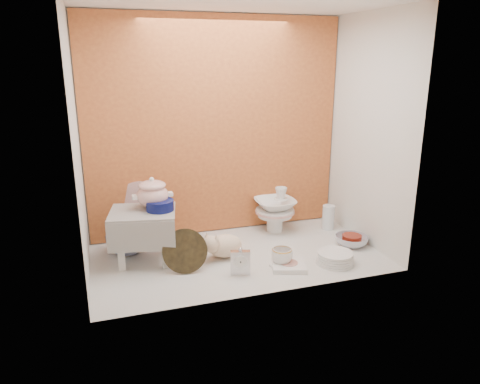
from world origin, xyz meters
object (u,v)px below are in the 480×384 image
object	(u,v)px
floral_platter	(141,212)
mantel_clock	(240,261)
blue_white_vase	(126,232)
plush_pig	(225,245)
gold_rim_teacup	(282,256)
step_stool	(144,236)
porcelain_tower	(275,210)
dinner_plate_stack	(335,258)
crystal_bowl	(352,241)
soup_tureen	(152,192)

from	to	relation	value
floral_platter	mantel_clock	bearing A→B (deg)	-54.89
blue_white_vase	plush_pig	xyz separation A→B (m)	(0.58, -0.28, -0.06)
gold_rim_teacup	step_stool	bearing A→B (deg)	157.65
floral_platter	porcelain_tower	world-z (taller)	floral_platter
dinner_plate_stack	crystal_bowl	size ratio (longest dim) A/B	1.06
floral_platter	porcelain_tower	bearing A→B (deg)	-6.55
floral_platter	crystal_bowl	distance (m)	1.44
floral_platter	blue_white_vase	world-z (taller)	floral_platter
plush_pig	crystal_bowl	bearing A→B (deg)	-2.14
soup_tureen	porcelain_tower	bearing A→B (deg)	11.66
mantel_clock	porcelain_tower	distance (m)	0.74
plush_pig	step_stool	bearing A→B (deg)	171.36
blue_white_vase	plush_pig	bearing A→B (deg)	-25.44
mantel_clock	crystal_bowl	bearing A→B (deg)	26.41
blue_white_vase	gold_rim_teacup	xyz separation A→B (m)	(0.87, -0.49, -0.08)
crystal_bowl	mantel_clock	bearing A→B (deg)	-168.53
step_stool	soup_tureen	size ratio (longest dim) A/B	1.64
porcelain_tower	mantel_clock	bearing A→B (deg)	-127.92
step_stool	dinner_plate_stack	xyz separation A→B (m)	(1.10, -0.39, -0.13)
blue_white_vase	porcelain_tower	xyz separation A→B (m)	(1.05, 0.05, 0.03)
plush_pig	porcelain_tower	bearing A→B (deg)	38.06
floral_platter	plush_pig	distance (m)	0.65
blue_white_vase	crystal_bowl	world-z (taller)	blue_white_vase
porcelain_tower	soup_tureen	bearing A→B (deg)	-168.34
soup_tureen	mantel_clock	bearing A→B (deg)	-42.49
step_stool	mantel_clock	world-z (taller)	step_stool
blue_white_vase	gold_rim_teacup	size ratio (longest dim) A/B	2.17
soup_tureen	plush_pig	size ratio (longest dim) A/B	0.85
blue_white_vase	crystal_bowl	size ratio (longest dim) A/B	1.26
dinner_plate_stack	porcelain_tower	distance (m)	0.65
step_stool	floral_platter	xyz separation A→B (m)	(0.02, 0.33, 0.05)
mantel_clock	gold_rim_teacup	size ratio (longest dim) A/B	1.31
gold_rim_teacup	porcelain_tower	world-z (taller)	porcelain_tower
floral_platter	gold_rim_teacup	bearing A→B (deg)	-40.79
dinner_plate_stack	porcelain_tower	bearing A→B (deg)	103.20
dinner_plate_stack	floral_platter	bearing A→B (deg)	146.04
mantel_clock	porcelain_tower	bearing A→B (deg)	67.02
plush_pig	gold_rim_teacup	size ratio (longest dim) A/B	2.17
crystal_bowl	step_stool	bearing A→B (deg)	172.28
step_stool	porcelain_tower	size ratio (longest dim) A/B	1.18
mantel_clock	gold_rim_teacup	world-z (taller)	mantel_clock
gold_rim_teacup	dinner_plate_stack	bearing A→B (deg)	-12.82
mantel_clock	crystal_bowl	world-z (taller)	mantel_clock
blue_white_vase	step_stool	bearing A→B (deg)	-61.62
soup_tureen	gold_rim_teacup	xyz separation A→B (m)	(0.71, -0.36, -0.37)
blue_white_vase	plush_pig	world-z (taller)	blue_white_vase
mantel_clock	plush_pig	distance (m)	0.25
floral_platter	plush_pig	bearing A→B (deg)	-43.22
porcelain_tower	dinner_plate_stack	bearing A→B (deg)	-76.80
soup_tureen	dinner_plate_stack	distance (m)	1.19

